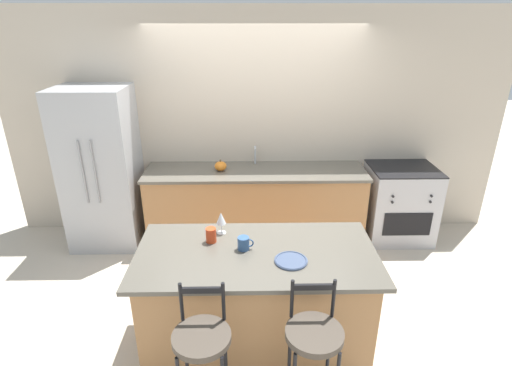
# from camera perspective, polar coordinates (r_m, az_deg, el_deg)

# --- Properties ---
(ground_plane) EXTENTS (18.00, 18.00, 0.00)m
(ground_plane) POSITION_cam_1_polar(r_m,az_deg,el_deg) (4.75, 0.01, -10.03)
(ground_plane) COLOR beige
(wall_back) EXTENTS (6.00, 0.07, 2.70)m
(wall_back) POSITION_cam_1_polar(r_m,az_deg,el_deg) (4.87, -0.15, 8.23)
(wall_back) COLOR beige
(wall_back) RESTS_ON ground_plane
(back_counter) EXTENTS (2.59, 0.71, 0.90)m
(back_counter) POSITION_cam_1_polar(r_m,az_deg,el_deg) (4.87, -0.07, -3.04)
(back_counter) COLOR #A87547
(back_counter) RESTS_ON ground_plane
(sink_faucet) EXTENTS (0.02, 0.13, 0.22)m
(sink_faucet) POSITION_cam_1_polar(r_m,az_deg,el_deg) (4.84, -0.12, 4.29)
(sink_faucet) COLOR #ADAFB5
(sink_faucet) RESTS_ON back_counter
(kitchen_island) EXTENTS (1.85, 0.93, 0.91)m
(kitchen_island) POSITION_cam_1_polar(r_m,az_deg,el_deg) (3.36, 0.02, -16.35)
(kitchen_island) COLOR #A87547
(kitchen_island) RESTS_ON ground_plane
(refrigerator) EXTENTS (0.79, 0.72, 1.88)m
(refrigerator) POSITION_cam_1_polar(r_m,az_deg,el_deg) (4.95, -21.17, 1.89)
(refrigerator) COLOR #ADAFB5
(refrigerator) RESTS_ON ground_plane
(oven_range) EXTENTS (0.78, 0.67, 0.92)m
(oven_range) POSITION_cam_1_polar(r_m,az_deg,el_deg) (5.19, 19.73, -2.70)
(oven_range) COLOR #B7B7BC
(oven_range) RESTS_ON ground_plane
(bar_stool_near) EXTENTS (0.37, 0.37, 1.06)m
(bar_stool_near) POSITION_cam_1_polar(r_m,az_deg,el_deg) (2.75, -7.62, -22.95)
(bar_stool_near) COLOR black
(bar_stool_near) RESTS_ON ground_plane
(bar_stool_far) EXTENTS (0.37, 0.37, 1.06)m
(bar_stool_far) POSITION_cam_1_polar(r_m,az_deg,el_deg) (2.77, 8.16, -22.46)
(bar_stool_far) COLOR black
(bar_stool_far) RESTS_ON ground_plane
(dinner_plate) EXTENTS (0.25, 0.25, 0.02)m
(dinner_plate) POSITION_cam_1_polar(r_m,az_deg,el_deg) (3.00, 5.01, -10.96)
(dinner_plate) COLOR #425170
(dinner_plate) RESTS_ON kitchen_island
(wine_glass) EXTENTS (0.08, 0.08, 0.19)m
(wine_glass) POSITION_cam_1_polar(r_m,az_deg,el_deg) (3.29, -5.02, -5.08)
(wine_glass) COLOR white
(wine_glass) RESTS_ON kitchen_island
(coffee_mug) EXTENTS (0.13, 0.09, 0.10)m
(coffee_mug) POSITION_cam_1_polar(r_m,az_deg,el_deg) (3.10, -1.76, -8.61)
(coffee_mug) COLOR #335689
(coffee_mug) RESTS_ON kitchen_island
(tumbler_cup) EXTENTS (0.08, 0.08, 0.12)m
(tumbler_cup) POSITION_cam_1_polar(r_m,az_deg,el_deg) (3.21, -6.44, -7.40)
(tumbler_cup) COLOR red
(tumbler_cup) RESTS_ON kitchen_island
(pumpkin_decoration) EXTENTS (0.14, 0.14, 0.13)m
(pumpkin_decoration) POSITION_cam_1_polar(r_m,az_deg,el_deg) (4.67, -5.08, 2.42)
(pumpkin_decoration) COLOR orange
(pumpkin_decoration) RESTS_ON back_counter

